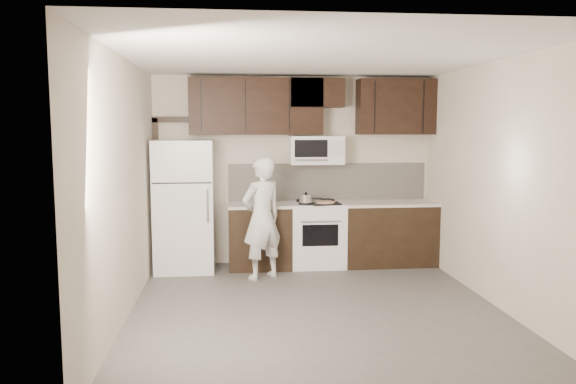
{
  "coord_description": "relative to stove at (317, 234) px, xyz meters",
  "views": [
    {
      "loc": [
        -0.9,
        -5.84,
        1.98
      ],
      "look_at": [
        -0.22,
        0.9,
        1.19
      ],
      "focal_mm": 35.0,
      "sensor_mm": 36.0,
      "label": 1
    }
  ],
  "objects": [
    {
      "name": "floor",
      "position": [
        -0.3,
        -1.94,
        -0.46
      ],
      "size": [
        4.5,
        4.5,
        0.0
      ],
      "primitive_type": "plane",
      "color": "#54514E",
      "rests_on": "ground"
    },
    {
      "name": "back_wall",
      "position": [
        -0.3,
        0.31,
        0.89
      ],
      "size": [
        4.0,
        0.0,
        4.0
      ],
      "primitive_type": "plane",
      "rotation": [
        1.57,
        0.0,
        0.0
      ],
      "color": "beige",
      "rests_on": "ground"
    },
    {
      "name": "ceiling",
      "position": [
        -0.3,
        -1.94,
        2.24
      ],
      "size": [
        4.5,
        4.5,
        0.0
      ],
      "primitive_type": "plane",
      "rotation": [
        3.14,
        0.0,
        0.0
      ],
      "color": "white",
      "rests_on": "back_wall"
    },
    {
      "name": "counter_run",
      "position": [
        0.3,
        0.0,
        -0.0
      ],
      "size": [
        2.95,
        0.64,
        0.91
      ],
      "color": "black",
      "rests_on": "floor"
    },
    {
      "name": "stove",
      "position": [
        0.0,
        0.0,
        0.0
      ],
      "size": [
        0.76,
        0.66,
        0.94
      ],
      "color": "white",
      "rests_on": "floor"
    },
    {
      "name": "backsplash",
      "position": [
        0.2,
        0.3,
        0.72
      ],
      "size": [
        2.9,
        0.02,
        0.54
      ],
      "primitive_type": "cube",
      "color": "beige",
      "rests_on": "counter_run"
    },
    {
      "name": "upper_cabinets",
      "position": [
        -0.09,
        0.14,
        1.82
      ],
      "size": [
        3.48,
        0.35,
        0.78
      ],
      "color": "black",
      "rests_on": "back_wall"
    },
    {
      "name": "microwave",
      "position": [
        -0.0,
        0.12,
        1.19
      ],
      "size": [
        0.76,
        0.42,
        0.4
      ],
      "color": "white",
      "rests_on": "upper_cabinets"
    },
    {
      "name": "refrigerator",
      "position": [
        -1.85,
        -0.05,
        0.44
      ],
      "size": [
        0.8,
        0.76,
        1.8
      ],
      "color": "white",
      "rests_on": "floor"
    },
    {
      "name": "door_trim",
      "position": [
        -2.22,
        0.27,
        0.79
      ],
      "size": [
        0.5,
        0.08,
        2.12
      ],
      "color": "black",
      "rests_on": "floor"
    },
    {
      "name": "saucepan",
      "position": [
        -0.18,
        -0.15,
        0.52
      ],
      "size": [
        0.3,
        0.19,
        0.17
      ],
      "color": "silver",
      "rests_on": "stove"
    },
    {
      "name": "baking_tray",
      "position": [
        0.09,
        -0.17,
        0.46
      ],
      "size": [
        0.42,
        0.33,
        0.02
      ],
      "primitive_type": "cube",
      "rotation": [
        0.0,
        0.0,
        0.09
      ],
      "color": "black",
      "rests_on": "counter_run"
    },
    {
      "name": "pizza",
      "position": [
        0.09,
        -0.17,
        0.48
      ],
      "size": [
        0.29,
        0.29,
        0.02
      ],
      "primitive_type": "cylinder",
      "rotation": [
        0.0,
        0.0,
        0.09
      ],
      "color": "beige",
      "rests_on": "baking_tray"
    },
    {
      "name": "person",
      "position": [
        -0.81,
        -0.59,
        0.34
      ],
      "size": [
        0.7,
        0.63,
        1.6
      ],
      "primitive_type": "imported",
      "rotation": [
        0.0,
        0.0,
        3.7
      ],
      "color": "white",
      "rests_on": "floor"
    }
  ]
}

